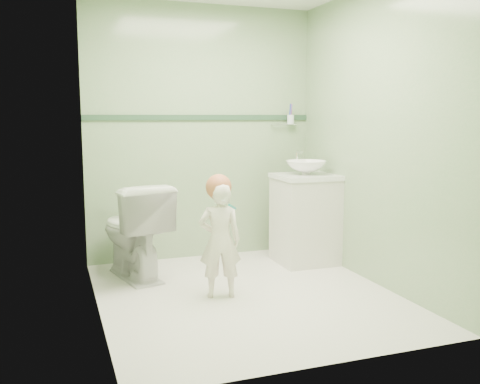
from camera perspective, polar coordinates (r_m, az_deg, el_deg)
name	(u,v)px	position (r m, az deg, el deg)	size (l,w,h in m)	color
ground	(247,295)	(4.19, 0.70, -10.89)	(2.50, 2.50, 0.00)	white
room_shell	(247,138)	(3.97, 0.73, 5.73)	(2.50, 2.54, 2.40)	#84AD7B
trim_stripe	(202,117)	(5.15, -4.09, 7.91)	(2.20, 0.02, 0.05)	#2A4B33
vanity	(305,220)	(5.04, 6.94, -3.01)	(0.52, 0.50, 0.80)	silver
counter	(306,177)	(4.98, 7.02, 1.63)	(0.54, 0.52, 0.04)	white
basin	(306,168)	(4.97, 7.04, 2.60)	(0.37, 0.37, 0.13)	white
faucet	(297,157)	(5.13, 6.13, 3.68)	(0.03, 0.13, 0.18)	silver
cup_holder	(290,119)	(5.40, 5.32, 7.69)	(0.26, 0.07, 0.21)	silver
toilet	(134,230)	(4.62, -11.25, -4.03)	(0.46, 0.80, 0.81)	white
toddler	(220,240)	(4.04, -2.15, -5.16)	(0.32, 0.21, 0.87)	silver
hair_cap	(219,187)	(4.00, -2.29, 0.54)	(0.19, 0.19, 0.19)	#B4633C
teal_toothbrush	(231,206)	(3.87, -0.93, -1.50)	(0.11, 0.14, 0.08)	#178380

